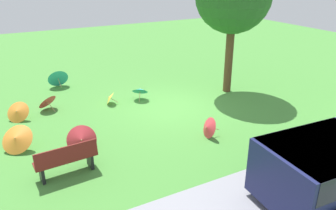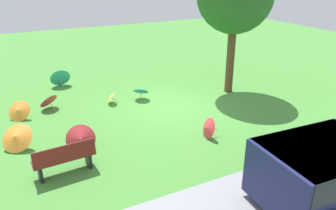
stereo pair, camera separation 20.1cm
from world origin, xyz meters
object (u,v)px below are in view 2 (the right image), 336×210
parasol_teal_0 (141,90)px  parasol_orange_2 (16,137)px  park_bench (65,158)px  parasol_red_0 (81,139)px  parasol_teal_1 (60,77)px  parasol_orange_1 (19,111)px  parasol_yellow_0 (111,97)px  parasol_red_3 (207,128)px  parasol_red_2 (48,100)px

parasol_teal_0 → parasol_orange_2: 5.34m
park_bench → parasol_orange_2: size_ratio=1.35×
parasol_red_0 → parasol_teal_1: parasol_teal_1 is taller
parasol_red_0 → parasol_orange_1: bearing=-66.1°
park_bench → parasol_red_0: (-0.63, -0.94, -0.04)m
parasol_teal_0 → parasol_orange_2: size_ratio=0.71×
parasol_yellow_0 → parasol_orange_2: (3.63, 2.25, 0.15)m
parasol_red_0 → parasol_orange_1: parasol_red_0 is taller
park_bench → parasol_red_3: size_ratio=2.24×
park_bench → parasol_orange_1: park_bench is taller
parasol_orange_1 → parasol_red_3: 6.75m
parasol_red_2 → park_bench: bearing=86.8°
parasol_red_0 → parasol_orange_1: (1.45, -3.28, -0.08)m
parasol_teal_0 → parasol_teal_1: parasol_teal_1 is taller
parasol_orange_1 → parasol_teal_1: bearing=-123.0°
park_bench → parasol_teal_1: bearing=-99.1°
parasol_orange_1 → parasol_teal_0: bearing=178.0°
parasol_yellow_0 → parasol_orange_2: size_ratio=0.56×
parasol_orange_1 → parasol_red_2: bearing=-154.3°
parasol_red_0 → parasol_orange_2: 1.95m
parasol_yellow_0 → parasol_orange_1: 3.40m
parasol_orange_1 → parasol_red_0: bearing=113.9°
parasol_orange_1 → parasol_orange_2: (0.23, 2.28, 0.07)m
parasol_yellow_0 → parasol_teal_1: (1.40, -3.11, 0.18)m
parasol_orange_1 → parasol_red_3: size_ratio=1.39×
park_bench → parasol_yellow_0: (-2.58, -4.19, -0.20)m
parasol_teal_0 → parasol_red_2: bearing=-10.8°
parasol_yellow_0 → parasol_orange_1: (3.40, -0.04, 0.08)m
parasol_teal_0 → parasol_red_0: bearing=44.0°
parasol_orange_1 → parasol_red_2: size_ratio=1.09×
park_bench → parasol_red_3: park_bench is taller
parasol_teal_1 → parasol_orange_2: parasol_teal_1 is taller
parasol_orange_2 → parasol_teal_0: bearing=-156.6°
parasol_teal_1 → parasol_orange_2: size_ratio=0.76×
parasol_teal_0 → parasol_red_3: 4.10m
parasol_teal_1 → parasol_orange_1: (1.99, 3.07, -0.10)m
parasol_red_2 → parasol_teal_0: bearing=169.2°
parasol_red_0 → parasol_orange_2: (1.68, -1.00, -0.01)m
park_bench → parasol_teal_1: 7.39m
parasol_orange_1 → parasol_red_2: 1.20m
parasol_red_2 → parasol_orange_2: (1.31, 2.81, 0.05)m
parasol_teal_0 → parasol_orange_2: parasol_orange_2 is taller
parasol_teal_0 → parasol_orange_2: bearing=23.4°
parasol_yellow_0 → parasol_red_0: parasol_red_0 is taller
park_bench → parasol_orange_1: (0.82, -4.22, -0.12)m
parasol_red_0 → parasol_teal_1: bearing=-94.9°
park_bench → parasol_red_2: bearing=-93.2°
parasol_yellow_0 → parasol_red_3: bearing=114.0°
parasol_teal_0 → parasol_teal_1: 4.20m
parasol_orange_1 → parasol_red_3: bearing=141.3°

